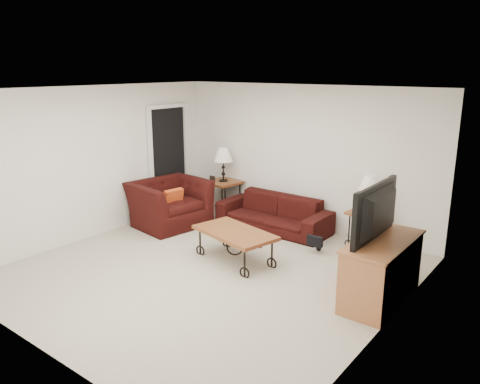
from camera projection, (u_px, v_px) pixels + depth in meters
The scene contains 20 objects.
ground at pixel (210, 270), 6.64m from camera, with size 5.00×5.00×0.00m, color beige.
wall_back at pixel (302, 157), 8.24m from camera, with size 5.00×0.02×2.50m, color silver.
wall_front at pixel (32, 236), 4.41m from camera, with size 5.00×0.02×2.50m, color silver.
wall_left at pixel (95, 162), 7.79m from camera, with size 0.02×5.00×2.50m, color silver.
wall_right at pixel (391, 221), 4.85m from camera, with size 0.02×5.00×2.50m, color silver.
ceiling at pixel (207, 90), 6.00m from camera, with size 5.00×5.00×0.00m, color white.
doorway at pixel (169, 161), 9.10m from camera, with size 0.08×0.94×2.04m, color black.
sofa at pixel (274, 213), 8.27m from camera, with size 2.03×0.79×0.59m, color black.
side_table_left at pixel (224, 197), 9.16m from camera, with size 0.59×0.59×0.65m, color brown.
side_table_right at pixel (367, 229), 7.44m from camera, with size 0.54×0.54×0.59m, color brown.
lamp_left at pixel (223, 165), 8.99m from camera, with size 0.37×0.37×0.65m, color black, non-canonical shape.
lamp_right at pixel (369, 194), 7.29m from camera, with size 0.33×0.33×0.59m, color black, non-canonical shape.
photo_frame_left at pixel (212, 179), 9.04m from camera, with size 0.13×0.02×0.11m, color black.
photo_frame_right at pixel (374, 213), 7.15m from camera, with size 0.12×0.02×0.10m, color black.
coffee_table at pixel (235, 246), 6.92m from camera, with size 1.24×0.67×0.47m, color brown.
armchair at pixel (169, 203), 8.45m from camera, with size 1.25×1.09×0.81m, color black.
throw_pillow at pixel (173, 199), 8.29m from camera, with size 0.37×0.10×0.37m, color #D3451B.
tv_stand at pixel (381, 271), 5.70m from camera, with size 0.55×1.31×0.79m, color #AE6E40.
television at pixel (385, 213), 5.52m from camera, with size 1.17×0.15×0.68m, color black.
backpack at pixel (319, 236), 7.28m from camera, with size 0.39×0.29×0.50m, color black.
Camera 1 is at (4.07, -4.60, 2.79)m, focal length 35.20 mm.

